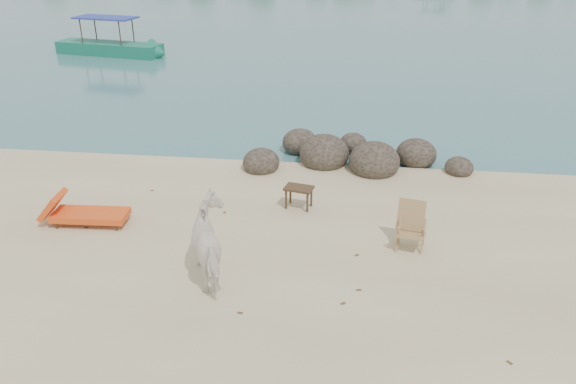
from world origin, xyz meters
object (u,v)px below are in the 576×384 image
(boulders, at_px, (349,156))
(boat_near, at_px, (106,23))
(cow, at_px, (214,244))
(deck_chair, at_px, (411,229))
(lounge_chair, at_px, (90,212))
(side_table, at_px, (299,199))

(boulders, xyz_separation_m, boat_near, (-12.90, 13.69, 1.34))
(boulders, relative_size, cow, 3.59)
(deck_chair, height_order, boat_near, boat_near)
(cow, height_order, deck_chair, cow)
(cow, bearing_deg, boulders, -137.84)
(lounge_chair, height_order, deck_chair, deck_chair)
(lounge_chair, relative_size, deck_chair, 2.17)
(side_table, xyz_separation_m, boat_near, (-11.79, 16.69, 1.29))
(lounge_chair, distance_m, deck_chair, 7.08)
(side_table, bearing_deg, boulders, 81.94)
(cow, xyz_separation_m, deck_chair, (3.77, 1.49, -0.26))
(boulders, xyz_separation_m, lounge_chair, (-5.68, -4.36, 0.10))
(lounge_chair, bearing_deg, cow, -30.56)
(cow, bearing_deg, deck_chair, 175.14)
(boat_near, bearing_deg, deck_chair, -41.79)
(boulders, distance_m, deck_chair, 4.80)
(deck_chair, bearing_deg, boulders, 118.84)
(side_table, xyz_separation_m, deck_chair, (2.50, -1.59, 0.22))
(cow, height_order, boat_near, boat_near)
(boulders, height_order, lounge_chair, boulders)
(side_table, height_order, deck_chair, deck_chair)
(boat_near, bearing_deg, side_table, -44.55)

